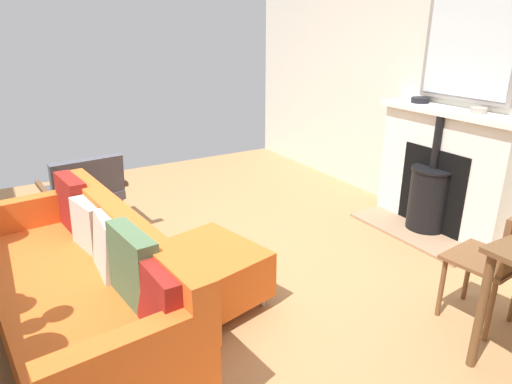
% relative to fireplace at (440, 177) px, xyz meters
% --- Properties ---
extents(ground_plane, '(5.02, 6.08, 0.01)m').
position_rel_fireplace_xyz_m(ground_plane, '(2.28, -0.27, -0.51)').
color(ground_plane, '#A87A4C').
extents(wall_left, '(0.12, 6.08, 2.83)m').
position_rel_fireplace_xyz_m(wall_left, '(-0.23, -0.27, 0.91)').
color(wall_left, beige).
rests_on(wall_left, ground).
extents(fireplace, '(0.66, 1.36, 1.13)m').
position_rel_fireplace_xyz_m(fireplace, '(0.00, 0.00, 0.00)').
color(fireplace, '#9E7A5B').
rests_on(fireplace, ground).
extents(mirror_over_mantel, '(0.04, 0.89, 0.92)m').
position_rel_fireplace_xyz_m(mirror_over_mantel, '(-0.14, 0.00, 1.14)').
color(mirror_over_mantel, gray).
extents(mantel_bowl_near, '(0.17, 0.17, 0.05)m').
position_rel_fireplace_xyz_m(mantel_bowl_near, '(-0.05, -0.37, 0.65)').
color(mantel_bowl_near, black).
rests_on(mantel_bowl_near, fireplace).
extents(mantel_bowl_far, '(0.13, 0.13, 0.05)m').
position_rel_fireplace_xyz_m(mantel_bowl_far, '(-0.05, 0.24, 0.65)').
color(mantel_bowl_far, '#9E9384').
rests_on(mantel_bowl_far, fireplace).
extents(sofa, '(0.98, 2.07, 0.84)m').
position_rel_fireplace_xyz_m(sofa, '(3.15, 0.02, -0.14)').
color(sofa, '#B2B2B7').
rests_on(sofa, ground).
extents(ottoman, '(0.76, 0.80, 0.41)m').
position_rel_fireplace_xyz_m(ottoman, '(2.36, 0.05, -0.26)').
color(ottoman, '#B2B2B7').
rests_on(ottoman, ground).
extents(armchair_accent, '(0.72, 0.64, 0.76)m').
position_rel_fireplace_xyz_m(armchair_accent, '(2.83, -1.53, -0.07)').
color(armchair_accent, brown).
rests_on(armchair_accent, ground).
extents(dining_chair_near_fireplace, '(0.44, 0.44, 0.82)m').
position_rel_fireplace_xyz_m(dining_chair_near_fireplace, '(0.93, 1.17, -0.02)').
color(dining_chair_near_fireplace, brown).
rests_on(dining_chair_near_fireplace, ground).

